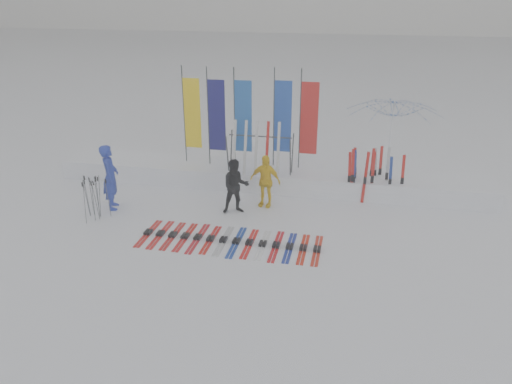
% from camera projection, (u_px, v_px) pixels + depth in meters
% --- Properties ---
extents(ground, '(120.00, 120.00, 0.00)m').
position_uv_depth(ground, '(235.00, 253.00, 12.36)').
color(ground, white).
rests_on(ground, ground).
extents(snow_bank, '(14.00, 1.60, 0.60)m').
position_uv_depth(snow_bank, '(269.00, 177.00, 16.40)').
color(snow_bank, white).
rests_on(snow_bank, ground).
extents(person_blue, '(0.69, 0.83, 1.95)m').
position_uv_depth(person_blue, '(110.00, 177.00, 14.49)').
color(person_blue, '#1B2D9F').
rests_on(person_blue, ground).
extents(person_black, '(0.95, 0.86, 1.61)m').
position_uv_depth(person_black, '(236.00, 187.00, 14.27)').
color(person_black, black).
rests_on(person_black, ground).
extents(person_yellow, '(0.99, 0.54, 1.59)m').
position_uv_depth(person_yellow, '(265.00, 181.00, 14.71)').
color(person_yellow, yellow).
rests_on(person_yellow, ground).
extents(tent_canopy, '(3.60, 3.65, 2.81)m').
position_uv_depth(tent_canopy, '(391.00, 139.00, 16.53)').
color(tent_canopy, white).
rests_on(tent_canopy, ground).
extents(ski_row, '(4.67, 1.70, 0.07)m').
position_uv_depth(ski_row, '(230.00, 241.00, 12.88)').
color(ski_row, red).
rests_on(ski_row, ground).
extents(pole_cluster, '(0.72, 0.64, 1.24)m').
position_uv_depth(pole_cluster, '(94.00, 198.00, 14.03)').
color(pole_cluster, '#595B60').
rests_on(pole_cluster, ground).
extents(feather_flags, '(4.40, 0.32, 3.20)m').
position_uv_depth(feather_flags, '(247.00, 116.00, 15.96)').
color(feather_flags, '#383A3F').
rests_on(feather_flags, ground).
extents(ski_rack, '(2.04, 0.80, 1.23)m').
position_uv_depth(ski_rack, '(260.00, 149.00, 15.67)').
color(ski_rack, '#383A3F').
rests_on(ski_rack, ground).
extents(upright_skis, '(1.65, 1.03, 1.68)m').
position_uv_depth(upright_skis, '(369.00, 175.00, 15.24)').
color(upright_skis, red).
rests_on(upright_skis, ground).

